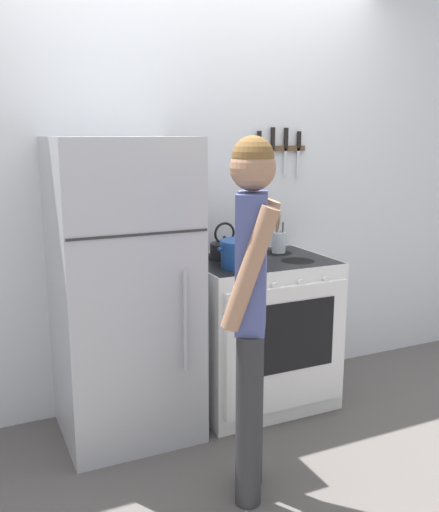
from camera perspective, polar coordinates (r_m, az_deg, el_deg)
The scene contains 9 objects.
ground_plane at distance 3.74m, azimuth -2.61°, elevation -13.19°, with size 14.00×14.00×0.00m, color #5B5654.
wall_back at distance 3.42m, azimuth -3.01°, elevation 6.69°, with size 10.00×0.06×2.55m.
refrigerator at distance 3.03m, azimuth -9.51°, elevation -3.46°, with size 0.69×0.65×1.59m.
stove_range at distance 3.41m, azimuth 4.16°, elevation -7.55°, with size 0.81×0.65×0.88m.
dutch_oven_pot at distance 3.11m, azimuth 2.22°, elevation 0.26°, with size 0.28×0.24×0.17m.
tea_kettle at distance 3.33m, azimuth 0.54°, elevation 0.83°, with size 0.21×0.17×0.21m.
utensil_jar at distance 3.51m, azimuth 5.95°, elevation 1.53°, with size 0.09×0.09×0.28m.
person at distance 2.42m, azimuth 3.18°, elevation -4.45°, with size 0.37×0.39×1.59m.
wall_knife_strip at distance 3.63m, azimuth 5.95°, elevation 10.83°, with size 0.38×0.03×0.32m.
Camera 1 is at (-1.27, -3.13, 1.60)m, focal length 40.00 mm.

